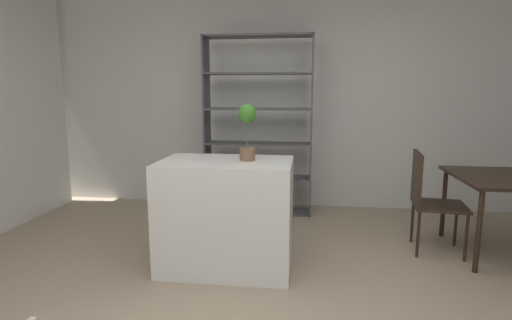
% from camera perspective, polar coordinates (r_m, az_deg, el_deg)
% --- Properties ---
extents(ground_plane, '(10.09, 10.09, 0.00)m').
position_cam_1_polar(ground_plane, '(2.90, 1.15, -20.97)').
color(ground_plane, tan).
extents(back_partition, '(7.33, 0.06, 2.69)m').
position_cam_1_polar(back_partition, '(5.21, 4.46, 8.13)').
color(back_partition, silver).
rests_on(back_partition, ground_plane).
extents(kitchen_island, '(1.09, 0.70, 0.92)m').
position_cam_1_polar(kitchen_island, '(3.41, -4.21, -7.75)').
color(kitchen_island, white).
rests_on(kitchen_island, ground_plane).
extents(potted_plant_on_island, '(0.15, 0.15, 0.46)m').
position_cam_1_polar(potted_plant_on_island, '(3.27, -1.25, 4.75)').
color(potted_plant_on_island, brown).
rests_on(potted_plant_on_island, kitchen_island).
extents(open_bookshelf, '(1.30, 0.33, 2.14)m').
position_cam_1_polar(open_bookshelf, '(4.88, -0.48, 3.64)').
color(open_bookshelf, '#4C4C51').
rests_on(open_bookshelf, ground_plane).
extents(dining_chair_island_side, '(0.50, 0.49, 0.94)m').
position_cam_1_polar(dining_chair_island_side, '(4.05, 23.31, -4.50)').
color(dining_chair_island_side, black).
rests_on(dining_chair_island_side, ground_plane).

